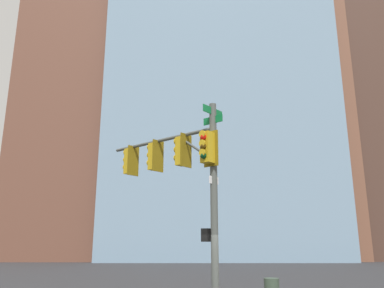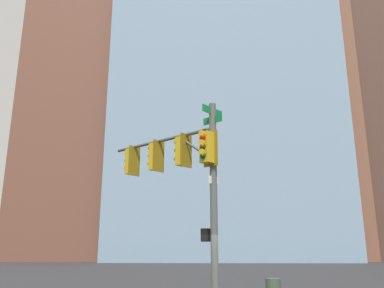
% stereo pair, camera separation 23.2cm
% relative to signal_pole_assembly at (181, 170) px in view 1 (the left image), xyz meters
% --- Properties ---
extents(signal_pole_assembly, '(3.72, 4.13, 6.73)m').
position_rel_signal_pole_assembly_xyz_m(signal_pole_assembly, '(0.00, 0.00, 0.00)').
color(signal_pole_assembly, '#4C514C').
rests_on(signal_pole_assembly, ground_plane).
extents(building_brick_nearside, '(20.80, 18.31, 55.77)m').
position_rel_signal_pole_assembly_xyz_m(building_brick_nearside, '(39.57, 12.35, 23.22)').
color(building_brick_nearside, brown).
rests_on(building_brick_nearside, ground_plane).
extents(building_brick_midblock, '(20.76, 16.39, 44.05)m').
position_rel_signal_pole_assembly_xyz_m(building_brick_midblock, '(39.96, -11.76, 17.36)').
color(building_brick_midblock, brown).
rests_on(building_brick_midblock, ground_plane).
extents(building_glass_tower, '(29.41, 27.72, 55.81)m').
position_rel_signal_pole_assembly_xyz_m(building_glass_tower, '(42.49, -3.92, 23.24)').
color(building_glass_tower, '#7A99B2').
rests_on(building_glass_tower, ground_plane).
extents(building_brick_farside, '(21.29, 19.92, 35.14)m').
position_rel_signal_pole_assembly_xyz_m(building_brick_farside, '(40.66, -28.71, 12.90)').
color(building_brick_farside, '#4C3328').
rests_on(building_brick_farside, ground_plane).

